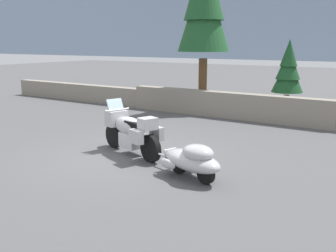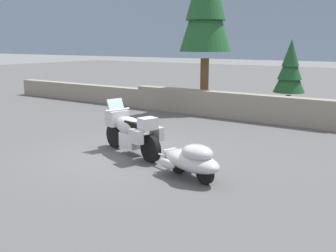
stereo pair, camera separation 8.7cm
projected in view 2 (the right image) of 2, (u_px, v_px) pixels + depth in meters
name	position (u px, v px, depth m)	size (l,w,h in m)	color
ground_plane	(122.00, 154.00, 9.62)	(80.00, 80.00, 0.00)	#4C4C4F
stone_guard_wall	(232.00, 107.00, 14.28)	(24.00, 0.57, 0.96)	gray
touring_motorcycle	(131.00, 130.00, 9.53)	(2.24, 1.16, 1.33)	black
car_shaped_trailer	(192.00, 159.00, 7.83)	(2.21, 1.13, 0.76)	black
pine_tree_secondary	(290.00, 69.00, 14.11)	(1.16, 1.16, 2.92)	brown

